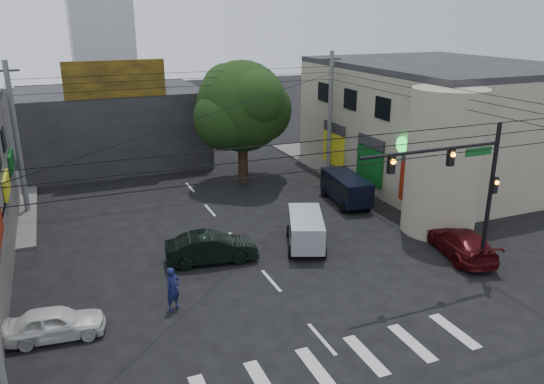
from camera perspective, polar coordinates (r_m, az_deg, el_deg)
ground at (r=23.12m, az=1.84°, el=-11.68°), size 160.00×160.00×0.00m
sidewalk_far_right at (r=46.20m, az=13.07°, el=3.60°), size 16.00×16.00×0.15m
building_right at (r=41.50m, az=17.45°, el=7.12°), size 14.00×18.00×8.00m
corner_column at (r=30.38m, az=17.94°, el=3.09°), size 4.00×4.00×8.00m
building_far at (r=45.19m, az=-16.79°, el=6.77°), size 14.00×10.00×6.00m
billboard at (r=39.72m, az=-16.54°, el=11.56°), size 7.00×0.30×2.60m
street_tree at (r=37.75m, az=-3.25°, el=9.15°), size 6.40×6.40×8.70m
traffic_gantry at (r=24.53m, az=19.88°, el=1.31°), size 7.10×0.35×7.20m
utility_pole_far_left at (r=34.93m, az=-25.75°, el=5.10°), size 0.32×0.32×9.20m
utility_pole_far_right at (r=39.63m, az=6.25°, el=8.24°), size 0.32×0.32×9.20m
dark_sedan at (r=26.37m, az=-6.52°, el=-5.98°), size 2.84×4.92×1.48m
white_compact at (r=22.10m, az=-22.30°, el=-12.91°), size 2.20×3.93×1.24m
maroon_sedan at (r=28.51m, az=19.63°, el=-5.13°), size 4.19×5.78×1.42m
silver_minivan at (r=27.83m, az=3.65°, el=-4.25°), size 5.19×4.49×1.72m
navy_van at (r=34.46m, az=7.94°, el=0.28°), size 5.03×2.84×1.85m
traffic_officer at (r=22.47m, az=-10.60°, el=-10.22°), size 1.07×1.03×1.88m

